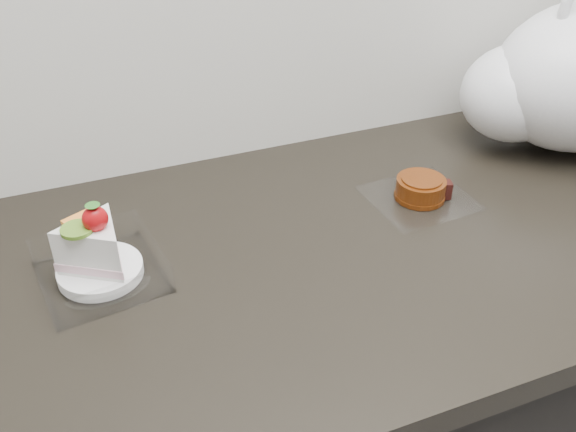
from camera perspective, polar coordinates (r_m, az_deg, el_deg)
The scene contains 4 objects.
counter at distance 1.28m, azimuth 5.23°, elevation -18.26°, with size 2.04×0.64×0.90m.
cake_tray at distance 0.89m, azimuth -16.54°, elevation -3.66°, with size 0.17×0.17×0.12m.
mooncake_wrap at distance 1.05m, azimuth 11.75°, elevation 2.26°, with size 0.17×0.16×0.04m.
plastic_bag at distance 1.25m, azimuth 23.93°, elevation 11.14°, with size 0.41×0.31×0.32m.
Camera 1 is at (-0.39, 1.01, 1.46)m, focal length 40.00 mm.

